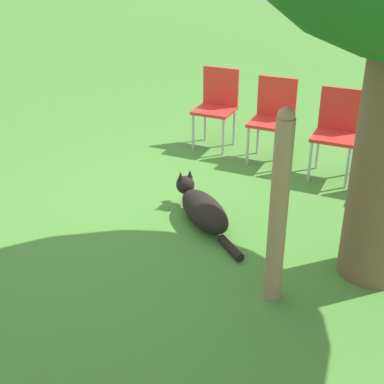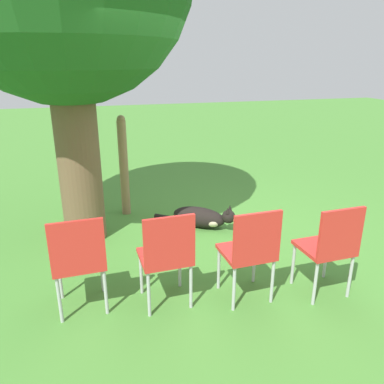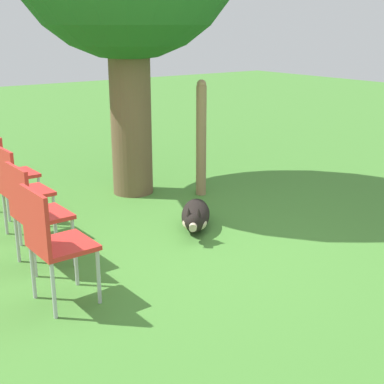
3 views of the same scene
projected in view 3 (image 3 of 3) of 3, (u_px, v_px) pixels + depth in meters
ground_plane at (175, 235)px, 5.42m from camera, size 30.00×30.00×0.00m
dog at (195, 216)px, 5.54m from camera, size 0.83×0.99×0.35m
fence_post at (201, 138)px, 6.51m from camera, size 0.12×0.12×1.42m
red_chair_0 at (52, 238)px, 3.91m from camera, size 0.43×0.45×0.92m
red_chair_1 at (33, 208)px, 4.55m from camera, size 0.43×0.45×0.92m
red_chair_2 at (18, 186)px, 5.19m from camera, size 0.43×0.45×0.92m
red_chair_3 at (7, 169)px, 5.83m from camera, size 0.43×0.45×0.92m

